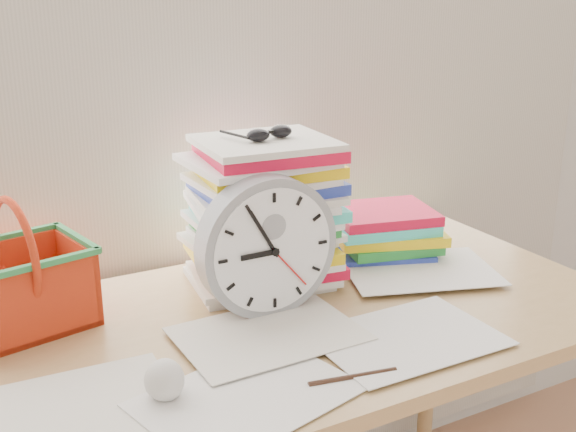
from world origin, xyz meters
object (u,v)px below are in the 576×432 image
desk (277,353)px  book_stack (382,234)px  paper_stack (264,212)px  basket (17,265)px  clock (267,246)px

desk → book_stack: bearing=24.4°
desk → paper_stack: (0.06, 0.17, 0.23)m
desk → basket: 0.52m
clock → book_stack: 0.40m
book_stack → paper_stack: bearing=179.1°
clock → book_stack: clock is taller
book_stack → clock: bearing=-160.1°
paper_stack → basket: paper_stack is taller
desk → clock: clock is taller
paper_stack → basket: bearing=176.7°
paper_stack → basket: (-0.49, 0.03, -0.03)m
paper_stack → book_stack: paper_stack is taller
basket → desk: bearing=-36.1°
book_stack → desk: bearing=-155.6°
desk → basket: (-0.43, 0.20, 0.20)m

